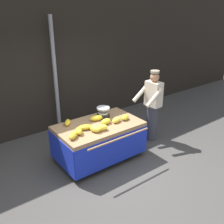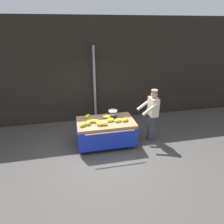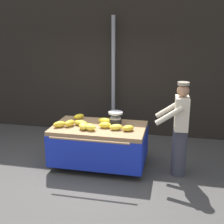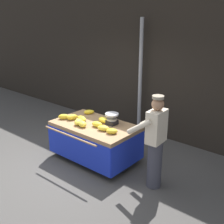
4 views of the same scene
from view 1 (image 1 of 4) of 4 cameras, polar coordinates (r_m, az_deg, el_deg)
ground_plane at (r=5.17m, az=0.04°, el=-14.02°), size 60.00×60.00×0.00m
back_wall at (r=6.62m, az=-14.48°, el=11.83°), size 16.00×0.24×3.81m
street_pole at (r=6.47m, az=-12.33°, el=7.47°), size 0.09×0.09×2.86m
banana_cart at (r=5.41m, az=-2.91°, el=-4.78°), size 1.76×1.25×0.81m
weighing_scale at (r=5.57m, az=-1.94°, el=-0.09°), size 0.28×0.28×0.24m
banana_bunch_0 at (r=5.47m, az=-3.40°, el=-1.29°), size 0.32×0.20×0.11m
banana_bunch_1 at (r=4.99m, az=-3.68°, el=-3.71°), size 0.23×0.27×0.12m
banana_bunch_2 at (r=5.04m, az=-2.26°, el=-3.42°), size 0.26×0.22×0.12m
banana_bunch_3 at (r=5.37m, az=0.99°, el=-1.74°), size 0.27×0.20×0.11m
banana_bunch_4 at (r=5.30m, az=-1.33°, el=-2.08°), size 0.25×0.18×0.11m
banana_bunch_5 at (r=5.50m, az=2.84°, el=-1.19°), size 0.26×0.25×0.10m
banana_bunch_6 at (r=5.10m, az=-5.98°, el=-3.35°), size 0.32×0.23×0.10m
banana_bunch_7 at (r=4.80m, az=-8.56°, el=-5.17°), size 0.26×0.25×0.11m
banana_bunch_8 at (r=5.34m, az=-9.73°, el=-2.28°), size 0.23×0.26×0.10m
banana_bunch_9 at (r=4.94m, az=-7.31°, el=-4.20°), size 0.20×0.26×0.12m
vendor_person at (r=6.12m, az=8.86°, el=1.29°), size 0.59×0.53×1.71m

